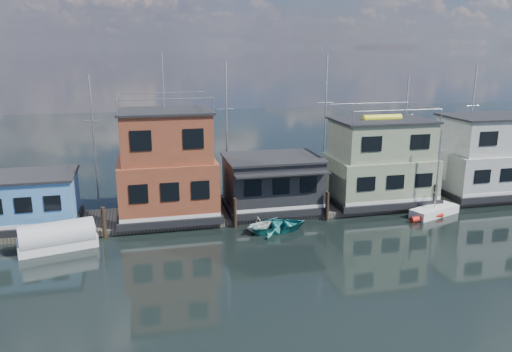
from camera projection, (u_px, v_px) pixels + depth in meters
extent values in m
plane|color=black|center=(335.00, 277.00, 28.09)|extent=(160.00, 160.00, 0.00)
cube|color=#595147|center=(278.00, 209.00, 39.36)|extent=(48.00, 5.00, 0.40)
cube|color=black|center=(33.00, 221.00, 35.28)|extent=(6.40, 4.90, 0.50)
cube|color=#5290D3|center=(31.00, 197.00, 34.85)|extent=(6.00, 4.50, 3.00)
cube|color=black|center=(28.00, 176.00, 34.45)|extent=(6.30, 4.80, 0.16)
cube|color=black|center=(169.00, 211.00, 37.37)|extent=(7.40, 5.90, 0.50)
cube|color=brown|center=(168.00, 184.00, 36.84)|extent=(7.00, 5.50, 3.74)
cube|color=brown|center=(166.00, 136.00, 35.95)|extent=(6.30, 4.95, 3.46)
cube|color=black|center=(164.00, 111.00, 35.50)|extent=(6.65, 5.23, 0.16)
cylinder|color=silver|center=(163.00, 81.00, 34.98)|extent=(0.08, 0.08, 4.00)
cube|color=black|center=(272.00, 204.00, 39.13)|extent=(7.40, 5.40, 0.50)
cube|color=black|center=(272.00, 180.00, 38.65)|extent=(7.00, 5.00, 3.40)
cube|color=black|center=(272.00, 158.00, 38.20)|extent=(7.30, 5.30, 0.16)
cube|color=black|center=(282.00, 174.00, 35.71)|extent=(7.00, 1.20, 0.12)
cube|color=black|center=(377.00, 196.00, 41.11)|extent=(8.40, 5.90, 0.50)
cube|color=gray|center=(379.00, 175.00, 40.66)|extent=(8.00, 5.50, 3.12)
cube|color=gray|center=(381.00, 139.00, 39.91)|extent=(7.20, 4.95, 2.88)
cube|color=black|center=(382.00, 120.00, 39.53)|extent=(7.60, 5.23, 0.16)
cylinder|color=#FEF722|center=(382.00, 118.00, 39.49)|extent=(3.20, 0.56, 0.56)
cube|color=black|center=(483.00, 189.00, 43.31)|extent=(8.40, 5.90, 0.50)
cube|color=#BBBBB6|center=(485.00, 169.00, 42.86)|extent=(8.00, 5.50, 3.12)
cube|color=#BBBBB6|center=(490.00, 134.00, 42.11)|extent=(7.20, 4.95, 2.88)
cube|color=black|center=(492.00, 116.00, 41.73)|extent=(7.60, 5.23, 0.16)
cylinder|color=#2D2116|center=(104.00, 223.00, 33.63)|extent=(0.28, 0.28, 2.20)
cylinder|color=#2D2116|center=(235.00, 213.00, 35.61)|extent=(0.28, 0.28, 2.20)
cylinder|color=#2D2116|center=(327.00, 206.00, 37.15)|extent=(0.28, 0.28, 2.20)
cylinder|color=#2D2116|center=(435.00, 198.00, 39.13)|extent=(0.28, 0.28, 2.20)
cylinder|color=silver|center=(94.00, 140.00, 40.68)|extent=(0.16, 0.16, 10.50)
cylinder|color=silver|center=(92.00, 121.00, 40.28)|extent=(1.40, 0.06, 0.06)
cylinder|color=silver|center=(227.00, 129.00, 42.97)|extent=(0.16, 0.16, 11.50)
cylinder|color=silver|center=(226.00, 109.00, 42.54)|extent=(1.40, 0.06, 0.06)
cylinder|color=silver|center=(325.00, 123.00, 44.89)|extent=(0.16, 0.16, 12.00)
cylinder|color=silver|center=(326.00, 103.00, 44.44)|extent=(1.40, 0.06, 0.06)
cylinder|color=silver|center=(405.00, 130.00, 46.89)|extent=(0.16, 0.16, 10.00)
cylinder|color=silver|center=(406.00, 115.00, 46.52)|extent=(1.40, 0.06, 0.06)
cylinder|color=silver|center=(471.00, 123.00, 48.31)|extent=(0.16, 0.16, 11.00)
cylinder|color=silver|center=(473.00, 106.00, 47.90)|extent=(1.40, 0.06, 0.06)
cube|color=white|center=(434.00, 211.00, 38.43)|extent=(4.45, 2.79, 0.66)
cylinder|color=silver|center=(438.00, 169.00, 37.60)|extent=(0.12, 0.12, 6.01)
cube|color=silver|center=(436.00, 193.00, 38.07)|extent=(0.50, 1.25, 0.05)
imported|color=teal|center=(279.00, 225.00, 35.13)|extent=(4.36, 3.31, 0.85)
cube|color=white|center=(58.00, 243.00, 32.03)|extent=(5.05, 2.88, 0.79)
cylinder|color=#B5B4B9|center=(57.00, 236.00, 31.92)|extent=(4.86, 2.94, 1.93)
imported|color=white|center=(260.00, 224.00, 34.77)|extent=(2.88, 2.74, 1.19)
cylinder|color=red|center=(427.00, 217.00, 37.41)|extent=(3.04, 1.10, 0.44)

